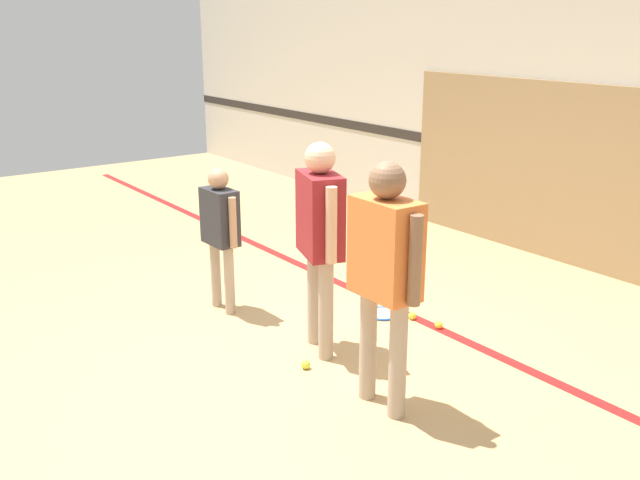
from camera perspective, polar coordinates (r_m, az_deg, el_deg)
ground_plane at (r=5.58m, az=-0.88°, el=-8.54°), size 16.00×16.00×0.00m
wall_back at (r=7.55m, az=20.69°, el=9.84°), size 16.00×0.07×3.20m
wall_panel at (r=7.96m, az=16.17°, el=5.64°), size 3.15×0.05×1.84m
floor_stripe at (r=6.19m, az=7.08°, el=-5.94°), size 14.40×0.10×0.01m
person_instructor at (r=5.18m, az=-0.00°, el=1.16°), size 0.58×0.38×1.60m
person_student_left at (r=6.06m, az=-7.99°, el=1.27°), size 0.48×0.20×1.25m
person_student_right at (r=4.40m, az=5.23°, el=-1.68°), size 0.62×0.26×1.62m
racket_spare_on_floor at (r=6.19m, az=4.94°, el=-5.81°), size 0.54×0.36×0.03m
tennis_ball_near_instructor at (r=5.24m, az=-1.16°, el=-9.93°), size 0.07×0.07×0.07m
tennis_ball_by_spare_racket at (r=6.09m, az=7.40°, el=-6.03°), size 0.07×0.07×0.07m
tennis_ball_stray_left at (r=5.95m, az=9.48°, el=-6.71°), size 0.07×0.07×0.07m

